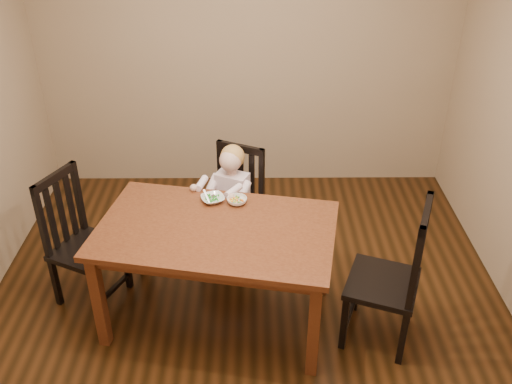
{
  "coord_description": "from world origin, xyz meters",
  "views": [
    {
      "loc": [
        0.05,
        -3.27,
        3.02
      ],
      "look_at": [
        0.07,
        0.25,
        0.89
      ],
      "focal_mm": 40.0,
      "sensor_mm": 36.0,
      "label": 1
    }
  ],
  "objects_px": {
    "chair_child": "(235,208)",
    "chair_right": "(392,278)",
    "dining_table": "(216,239)",
    "toddler": "(231,195)",
    "bowl_veg": "(237,201)",
    "chair_left": "(81,241)",
    "bowl_peas": "(213,199)"
  },
  "relations": [
    {
      "from": "chair_child",
      "to": "chair_right",
      "type": "height_order",
      "value": "chair_right"
    },
    {
      "from": "dining_table",
      "to": "toddler",
      "type": "xyz_separation_m",
      "value": [
        0.08,
        0.7,
        -0.08
      ]
    },
    {
      "from": "chair_child",
      "to": "toddler",
      "type": "height_order",
      "value": "chair_child"
    },
    {
      "from": "chair_right",
      "to": "bowl_veg",
      "type": "height_order",
      "value": "chair_right"
    },
    {
      "from": "chair_left",
      "to": "bowl_peas",
      "type": "relative_size",
      "value": 6.38
    },
    {
      "from": "chair_child",
      "to": "chair_left",
      "type": "bearing_deg",
      "value": 47.86
    },
    {
      "from": "chair_right",
      "to": "toddler",
      "type": "relative_size",
      "value": 1.96
    },
    {
      "from": "chair_child",
      "to": "bowl_peas",
      "type": "distance_m",
      "value": 0.56
    },
    {
      "from": "dining_table",
      "to": "chair_left",
      "type": "xyz_separation_m",
      "value": [
        -1.03,
        0.26,
        -0.21
      ]
    },
    {
      "from": "chair_left",
      "to": "bowl_peas",
      "type": "height_order",
      "value": "chair_left"
    },
    {
      "from": "dining_table",
      "to": "toddler",
      "type": "distance_m",
      "value": 0.71
    },
    {
      "from": "chair_right",
      "to": "bowl_veg",
      "type": "bearing_deg",
      "value": 84.58
    },
    {
      "from": "dining_table",
      "to": "chair_right",
      "type": "relative_size",
      "value": 1.57
    },
    {
      "from": "dining_table",
      "to": "bowl_veg",
      "type": "height_order",
      "value": "bowl_veg"
    },
    {
      "from": "bowl_peas",
      "to": "chair_right",
      "type": "bearing_deg",
      "value": -24.17
    },
    {
      "from": "chair_child",
      "to": "chair_left",
      "type": "distance_m",
      "value": 1.24
    },
    {
      "from": "chair_child",
      "to": "chair_right",
      "type": "xyz_separation_m",
      "value": [
        1.09,
        -0.97,
        0.06
      ]
    },
    {
      "from": "chair_left",
      "to": "toddler",
      "type": "height_order",
      "value": "chair_left"
    },
    {
      "from": "bowl_peas",
      "to": "bowl_veg",
      "type": "distance_m",
      "value": 0.18
    },
    {
      "from": "toddler",
      "to": "bowl_peas",
      "type": "height_order",
      "value": "toddler"
    },
    {
      "from": "chair_left",
      "to": "bowl_veg",
      "type": "xyz_separation_m",
      "value": [
        1.17,
        0.04,
        0.33
      ]
    },
    {
      "from": "chair_left",
      "to": "toddler",
      "type": "distance_m",
      "value": 1.21
    },
    {
      "from": "chair_left",
      "to": "toddler",
      "type": "xyz_separation_m",
      "value": [
        1.12,
        0.44,
        0.13
      ]
    },
    {
      "from": "chair_child",
      "to": "bowl_veg",
      "type": "relative_size",
      "value": 6.83
    },
    {
      "from": "dining_table",
      "to": "bowl_peas",
      "type": "relative_size",
      "value": 10.73
    },
    {
      "from": "chair_left",
      "to": "dining_table",
      "type": "bearing_deg",
      "value": 101.19
    },
    {
      "from": "chair_child",
      "to": "toddler",
      "type": "bearing_deg",
      "value": 90.0
    },
    {
      "from": "toddler",
      "to": "dining_table",
      "type": "bearing_deg",
      "value": 108.06
    },
    {
      "from": "dining_table",
      "to": "chair_child",
      "type": "height_order",
      "value": "chair_child"
    },
    {
      "from": "chair_child",
      "to": "toddler",
      "type": "relative_size",
      "value": 1.75
    },
    {
      "from": "dining_table",
      "to": "bowl_peas",
      "type": "bearing_deg",
      "value": 96.62
    },
    {
      "from": "dining_table",
      "to": "bowl_veg",
      "type": "relative_size",
      "value": 12.06
    }
  ]
}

